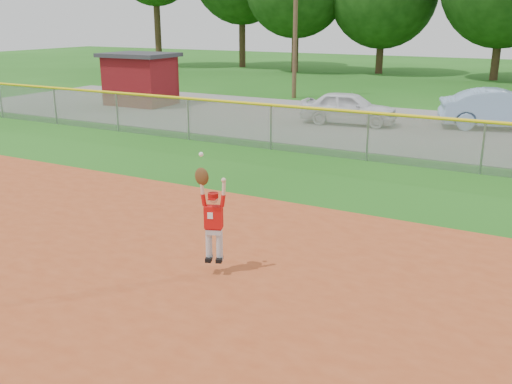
% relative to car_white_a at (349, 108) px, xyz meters
% --- Properties ---
extents(ground, '(120.00, 120.00, 0.00)m').
position_rel_car_white_a_xyz_m(ground, '(2.61, -15.67, -0.70)').
color(ground, '#1E5C15').
rests_on(ground, ground).
extents(parking_strip, '(44.00, 10.00, 0.03)m').
position_rel_car_white_a_xyz_m(parking_strip, '(2.61, 0.33, -0.68)').
color(parking_strip, slate).
rests_on(parking_strip, ground).
extents(car_white_a, '(4.07, 2.03, 1.33)m').
position_rel_car_white_a_xyz_m(car_white_a, '(0.00, 0.00, 0.00)').
color(car_white_a, white).
rests_on(car_white_a, parking_strip).
extents(car_blue, '(4.95, 2.88, 1.54)m').
position_rel_car_white_a_xyz_m(car_blue, '(5.66, 1.78, 0.10)').
color(car_blue, '#86A4C8').
rests_on(car_blue, parking_strip).
extents(utility_shed, '(3.48, 2.73, 2.58)m').
position_rel_car_white_a_xyz_m(utility_shed, '(-11.06, 0.23, 0.62)').
color(utility_shed, '#5E0D10').
rests_on(utility_shed, ground).
extents(outfield_fence, '(40.06, 0.10, 1.55)m').
position_rel_car_white_a_xyz_m(outfield_fence, '(2.61, -5.67, 0.19)').
color(outfield_fence, gray).
rests_on(outfield_fence, ground).
extents(power_lines, '(19.40, 0.24, 9.00)m').
position_rel_car_white_a_xyz_m(power_lines, '(3.61, 6.33, 3.98)').
color(power_lines, '#4C3823').
rests_on(power_lines, ground).
extents(ballplayer, '(0.54, 0.31, 1.90)m').
position_rel_car_white_a_xyz_m(ballplayer, '(2.83, -14.87, 0.39)').
color(ballplayer, silver).
rests_on(ballplayer, ground).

